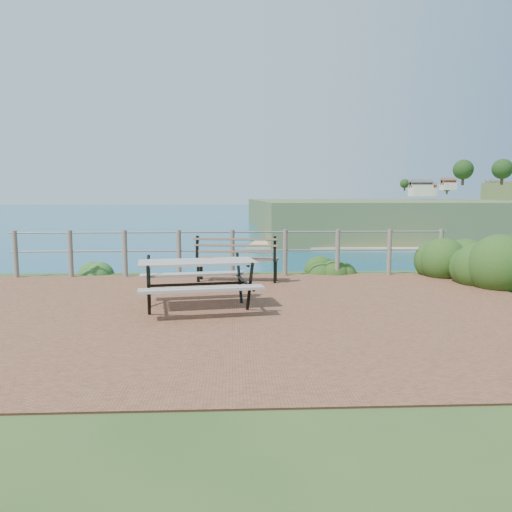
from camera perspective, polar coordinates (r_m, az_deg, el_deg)
The scene contains 9 objects.
ground at distance 7.59m, azimuth -2.71°, elevation -6.42°, with size 10.00×7.00×0.12m, color brown.
ocean at distance 207.39m, azimuth -2.72°, elevation 6.38°, with size 1200.00×1200.00×0.00m, color #157580.
safety_railing at distance 10.80m, azimuth -2.73°, elevation 0.64°, with size 9.40×0.10×1.00m.
picnic_table at distance 7.69m, azimuth -6.71°, elevation -2.67°, with size 1.84×1.51×0.74m.
park_bench at distance 10.10m, azimuth -2.16°, elevation 0.49°, with size 1.71×0.64×0.94m.
shrub_right_front at distance 10.81m, azimuth 24.07°, elevation -3.01°, with size 1.31×1.31×1.86m, color #1A3C12.
shrub_right_edge at distance 11.80m, azimuth 21.16°, elevation -2.09°, with size 1.22×1.22×1.73m, color #1A3C12.
shrub_lip_west at distance 11.80m, azimuth -18.42°, elevation -1.98°, with size 0.68×0.68×0.38m, color #1F531F.
shrub_lip_east at distance 11.59m, azimuth 8.59°, elevation -1.86°, with size 0.87×0.87×0.66m, color #1A3C12.
Camera 1 is at (0.01, -7.39, 1.74)m, focal length 35.00 mm.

